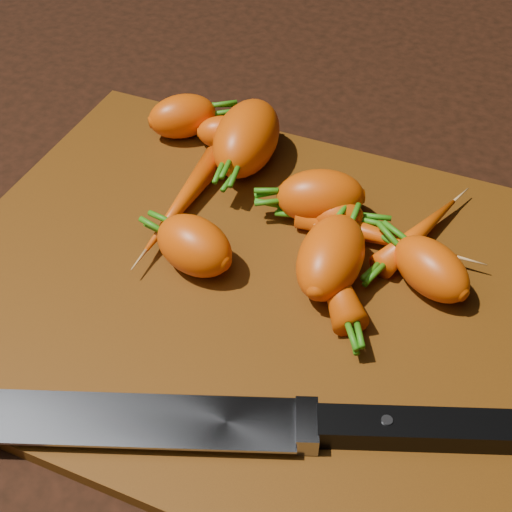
% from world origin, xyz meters
% --- Properties ---
extents(ground, '(2.00, 2.00, 0.01)m').
position_xyz_m(ground, '(0.00, 0.00, -0.01)').
color(ground, black).
extents(cutting_board, '(0.50, 0.40, 0.01)m').
position_xyz_m(cutting_board, '(0.00, 0.00, 0.01)').
color(cutting_board, '#6B360A').
rests_on(cutting_board, ground).
extents(carrot_0, '(0.08, 0.08, 0.04)m').
position_xyz_m(carrot_0, '(-0.14, 0.16, 0.03)').
color(carrot_0, '#D94700').
rests_on(carrot_0, cutting_board).
extents(carrot_1, '(0.08, 0.06, 0.05)m').
position_xyz_m(carrot_1, '(-0.05, -0.00, 0.04)').
color(carrot_1, '#D94700').
rests_on(carrot_1, cutting_board).
extents(carrot_2, '(0.07, 0.11, 0.06)m').
position_xyz_m(carrot_2, '(-0.06, 0.14, 0.04)').
color(carrot_2, '#D94700').
rests_on(carrot_2, cutting_board).
extents(carrot_3, '(0.05, 0.09, 0.05)m').
position_xyz_m(carrot_3, '(0.06, 0.03, 0.04)').
color(carrot_3, '#D94700').
rests_on(carrot_3, cutting_board).
extents(carrot_4, '(0.09, 0.07, 0.05)m').
position_xyz_m(carrot_4, '(0.03, 0.09, 0.04)').
color(carrot_4, '#D94700').
rests_on(carrot_4, cutting_board).
extents(carrot_5, '(0.05, 0.04, 0.03)m').
position_xyz_m(carrot_5, '(0.04, 0.08, 0.03)').
color(carrot_5, '#D94700').
rests_on(carrot_5, cutting_board).
extents(carrot_6, '(0.08, 0.07, 0.04)m').
position_xyz_m(carrot_6, '(0.13, 0.05, 0.03)').
color(carrot_6, '#D94700').
rests_on(carrot_6, cutting_board).
extents(carrot_7, '(0.06, 0.11, 0.02)m').
position_xyz_m(carrot_7, '(0.11, 0.09, 0.02)').
color(carrot_7, '#D94700').
rests_on(carrot_7, cutting_board).
extents(carrot_8, '(0.14, 0.03, 0.02)m').
position_xyz_m(carrot_8, '(0.08, 0.08, 0.02)').
color(carrot_8, '#D94700').
rests_on(carrot_8, cutting_board).
extents(carrot_9, '(0.08, 0.11, 0.03)m').
position_xyz_m(carrot_9, '(0.06, 0.02, 0.03)').
color(carrot_9, '#D94700').
rests_on(carrot_9, cutting_board).
extents(carrot_10, '(0.02, 0.14, 0.02)m').
position_xyz_m(carrot_10, '(-0.09, 0.05, 0.02)').
color(carrot_10, '#D94700').
rests_on(carrot_10, cutting_board).
extents(carrot_11, '(0.06, 0.05, 0.03)m').
position_xyz_m(carrot_11, '(-0.10, 0.16, 0.03)').
color(carrot_11, '#D94700').
rests_on(carrot_11, cutting_board).
extents(knife, '(0.36, 0.16, 0.02)m').
position_xyz_m(knife, '(-0.00, -0.15, 0.02)').
color(knife, gray).
rests_on(knife, cutting_board).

